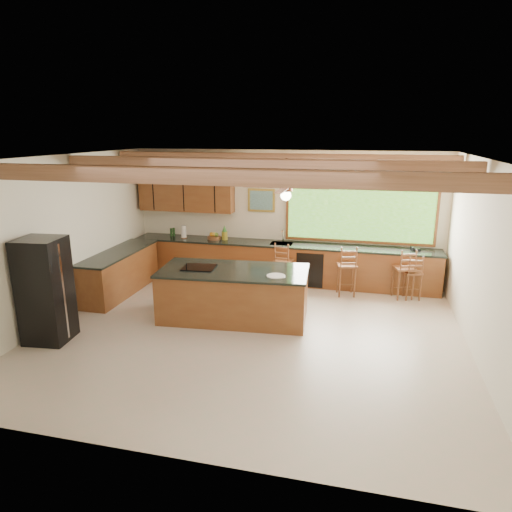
# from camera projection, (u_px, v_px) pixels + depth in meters

# --- Properties ---
(ground) EXTENTS (7.20, 7.20, 0.00)m
(ground) POSITION_uv_depth(u_px,v_px,m) (250.00, 333.00, 7.96)
(ground) COLOR #C1B3A0
(ground) RESTS_ON ground
(room_shell) EXTENTS (7.27, 6.54, 3.02)m
(room_shell) POSITION_uv_depth(u_px,v_px,m) (250.00, 201.00, 8.03)
(room_shell) COLOR beige
(room_shell) RESTS_ON ground
(counter_run) EXTENTS (7.12, 3.10, 1.27)m
(counter_run) POSITION_uv_depth(u_px,v_px,m) (243.00, 265.00, 10.39)
(counter_run) COLOR brown
(counter_run) RESTS_ON ground
(island) EXTENTS (2.81, 1.49, 0.97)m
(island) POSITION_uv_depth(u_px,v_px,m) (234.00, 294.00, 8.51)
(island) COLOR brown
(island) RESTS_ON ground
(refrigerator) EXTENTS (0.75, 0.73, 1.76)m
(refrigerator) POSITION_uv_depth(u_px,v_px,m) (45.00, 290.00, 7.50)
(refrigerator) COLOR black
(refrigerator) RESTS_ON ground
(bar_stool_a) EXTENTS (0.47, 0.47, 1.10)m
(bar_stool_a) POSITION_uv_depth(u_px,v_px,m) (347.00, 266.00, 9.59)
(bar_stool_a) COLOR brown
(bar_stool_a) RESTS_ON ground
(bar_stool_b) EXTENTS (0.44, 0.44, 1.07)m
(bar_stool_b) POSITION_uv_depth(u_px,v_px,m) (283.00, 262.00, 10.01)
(bar_stool_b) COLOR brown
(bar_stool_b) RESTS_ON ground
(bar_stool_c) EXTENTS (0.50, 0.50, 1.09)m
(bar_stool_c) POSITION_uv_depth(u_px,v_px,m) (404.00, 269.00, 9.43)
(bar_stool_c) COLOR brown
(bar_stool_c) RESTS_ON ground
(bar_stool_d) EXTENTS (0.40, 0.40, 0.95)m
(bar_stool_d) POSITION_uv_depth(u_px,v_px,m) (413.00, 274.00, 9.41)
(bar_stool_d) COLOR brown
(bar_stool_d) RESTS_ON ground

